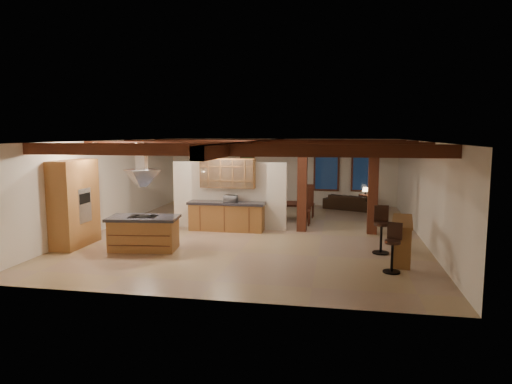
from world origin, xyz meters
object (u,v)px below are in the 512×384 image
at_px(kitchen_island, 144,233).
at_px(sofa, 350,202).
at_px(dining_table, 286,211).
at_px(bar_counter, 402,233).

bearing_deg(kitchen_island, sofa, 54.06).
distance_m(kitchen_island, sofa, 9.57).
relative_size(dining_table, sofa, 0.86).
bearing_deg(kitchen_island, bar_counter, 2.14).
relative_size(kitchen_island, dining_table, 1.09).
distance_m(sofa, bar_counter, 7.59).
distance_m(kitchen_island, bar_counter, 6.73).
height_order(kitchen_island, bar_counter, bar_counter).
bearing_deg(bar_counter, kitchen_island, -177.86).
xyz_separation_m(sofa, bar_counter, (1.11, -7.50, 0.37)).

